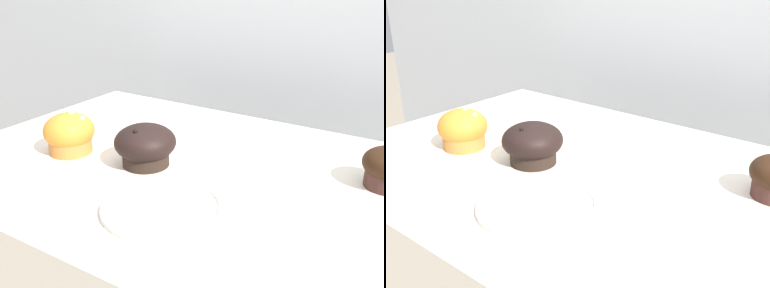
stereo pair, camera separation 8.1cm
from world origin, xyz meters
TOP-DOWN VIEW (x-y plane):
  - wall_back at (0.00, 0.60)m, footprint 3.20×0.10m
  - muffin_back_left at (-0.27, -0.07)m, footprint 0.10×0.10m
  - muffin_back_right at (-0.11, -0.03)m, footprint 0.11×0.11m
  - serving_plate at (0.01, -0.15)m, footprint 0.19×0.19m

SIDE VIEW (x-z plane):
  - wall_back at x=0.00m, z-range 0.00..1.80m
  - serving_plate at x=0.01m, z-range 0.93..0.94m
  - muffin_back_left at x=-0.27m, z-range 0.93..1.01m
  - muffin_back_right at x=-0.11m, z-range 0.93..1.01m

